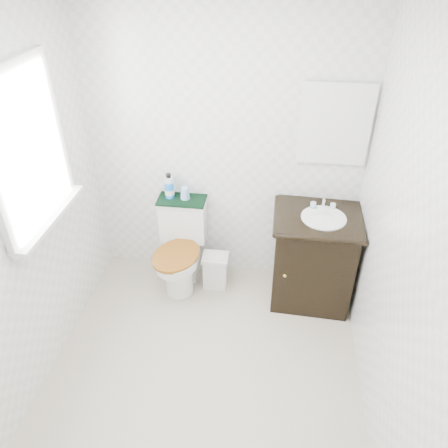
% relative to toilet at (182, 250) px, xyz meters
% --- Properties ---
extents(floor, '(2.40, 2.40, 0.00)m').
position_rel_toilet_xyz_m(floor, '(0.35, -0.97, -0.34)').
color(floor, '#C0B29A').
rests_on(floor, ground).
extents(wall_back, '(2.40, 0.00, 2.40)m').
position_rel_toilet_xyz_m(wall_back, '(0.35, 0.23, 0.86)').
color(wall_back, silver).
rests_on(wall_back, ground).
extents(wall_front, '(2.40, 0.00, 2.40)m').
position_rel_toilet_xyz_m(wall_front, '(0.35, -2.17, 0.86)').
color(wall_front, silver).
rests_on(wall_front, ground).
extents(wall_left, '(0.00, 2.40, 2.40)m').
position_rel_toilet_xyz_m(wall_left, '(-0.75, -0.97, 0.86)').
color(wall_left, silver).
rests_on(wall_left, ground).
extents(wall_right, '(0.00, 2.40, 2.40)m').
position_rel_toilet_xyz_m(wall_right, '(1.45, -0.97, 0.86)').
color(wall_right, silver).
rests_on(wall_right, ground).
extents(window, '(0.02, 0.70, 0.90)m').
position_rel_toilet_xyz_m(window, '(-0.72, -0.72, 1.21)').
color(window, white).
rests_on(window, wall_left).
extents(mirror, '(0.50, 0.02, 0.60)m').
position_rel_toilet_xyz_m(mirror, '(1.17, 0.21, 1.11)').
color(mirror, silver).
rests_on(mirror, wall_back).
extents(toilet, '(0.45, 0.66, 0.76)m').
position_rel_toilet_xyz_m(toilet, '(0.00, 0.00, 0.00)').
color(toilet, white).
rests_on(toilet, floor).
extents(vanity, '(0.68, 0.59, 0.92)m').
position_rel_toilet_xyz_m(vanity, '(1.12, -0.07, 0.10)').
color(vanity, black).
rests_on(vanity, floor).
extents(trash_bin, '(0.23, 0.18, 0.32)m').
position_rel_toilet_xyz_m(trash_bin, '(0.30, -0.03, -0.17)').
color(trash_bin, silver).
rests_on(trash_bin, floor).
extents(towel, '(0.40, 0.22, 0.02)m').
position_rel_toilet_xyz_m(towel, '(0.00, 0.12, 0.43)').
color(towel, black).
rests_on(towel, toilet).
extents(mouthwash_bottle, '(0.08, 0.08, 0.22)m').
position_rel_toilet_xyz_m(mouthwash_bottle, '(-0.10, 0.14, 0.54)').
color(mouthwash_bottle, blue).
rests_on(mouthwash_bottle, towel).
extents(cup, '(0.08, 0.08, 0.10)m').
position_rel_toilet_xyz_m(cup, '(0.03, 0.13, 0.49)').
color(cup, '#83A4D6').
rests_on(cup, towel).
extents(soap_bar, '(0.07, 0.05, 0.02)m').
position_rel_toilet_xyz_m(soap_bar, '(1.07, 0.03, 0.50)').
color(soap_bar, '#1B7682').
rests_on(soap_bar, vanity).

